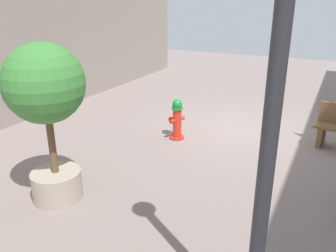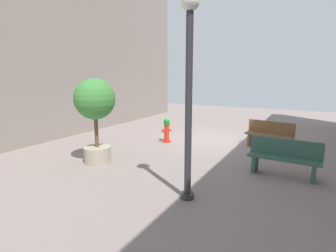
{
  "view_description": "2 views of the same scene",
  "coord_description": "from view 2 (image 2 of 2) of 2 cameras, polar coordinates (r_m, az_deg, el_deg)",
  "views": [
    {
      "loc": [
        -1.88,
        7.9,
        3.05
      ],
      "look_at": [
        0.88,
        2.48,
        0.78
      ],
      "focal_mm": 36.79,
      "sensor_mm": 36.0,
      "label": 1
    },
    {
      "loc": [
        -3.61,
        10.1,
        2.56
      ],
      "look_at": [
        0.32,
        2.89,
        1.0
      ],
      "focal_mm": 28.45,
      "sensor_mm": 36.0,
      "label": 2
    }
  ],
  "objects": [
    {
      "name": "ground_plane",
      "position": [
        11.03,
        8.68,
        -2.76
      ],
      "size": [
        23.4,
        23.4,
        0.0
      ],
      "primitive_type": "plane",
      "color": "gray"
    },
    {
      "name": "fire_hydrant",
      "position": [
        10.31,
        -0.3,
        -0.89
      ],
      "size": [
        0.4,
        0.42,
        0.94
      ],
      "color": "red",
      "rests_on": "ground_plane"
    },
    {
      "name": "building_facade_right",
      "position": [
        11.98,
        -23.87,
        16.61
      ],
      "size": [
        0.7,
        18.0,
        7.92
      ],
      "primitive_type": "cube",
      "color": "gray",
      "rests_on": "ground_plane"
    },
    {
      "name": "bench_far",
      "position": [
        7.5,
        23.63,
        -6.09
      ],
      "size": [
        1.77,
        0.52,
        0.95
      ],
      "color": "#33594C",
      "rests_on": "ground_plane"
    },
    {
      "name": "planter_tree",
      "position": [
        7.99,
        -15.34,
        3.83
      ],
      "size": [
        1.19,
        1.19,
        2.49
      ],
      "color": "tan",
      "rests_on": "ground_plane"
    },
    {
      "name": "bench_near",
      "position": [
        10.14,
        20.91,
        -1.69
      ],
      "size": [
        1.68,
        0.72,
        0.95
      ],
      "color": "brown",
      "rests_on": "ground_plane"
    },
    {
      "name": "street_lamp",
      "position": [
        5.27,
        4.53,
        10.38
      ],
      "size": [
        0.36,
        0.36,
        4.09
      ],
      "color": "#2D2D33",
      "rests_on": "ground_plane"
    }
  ]
}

